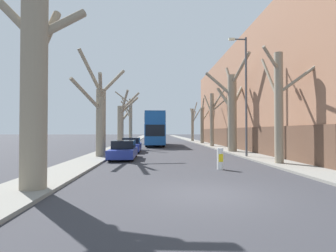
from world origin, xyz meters
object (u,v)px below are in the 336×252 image
street_tree_left_2 (122,122)px  street_tree_right_0 (279,104)px  street_tree_right_4 (193,123)px  street_tree_right_1 (232,108)px  traffic_bollard (220,159)px  double_decker_bus (155,127)px  parked_car_0 (124,150)px  street_tree_right_3 (202,124)px  parked_car_1 (131,145)px  street_tree_left_3 (130,118)px  street_tree_left_1 (100,114)px  street_tree_right_2 (213,116)px  lamp_post (245,91)px  street_tree_left_0 (34,71)px

street_tree_left_2 → street_tree_right_0: size_ratio=0.99×
street_tree_right_4 → street_tree_right_0: bearing=-89.8°
street_tree_right_1 → traffic_bollard: size_ratio=7.73×
double_decker_bus → parked_car_0: size_ratio=2.56×
street_tree_right_3 → double_decker_bus: 8.83m
street_tree_right_0 → street_tree_right_4: 34.96m
double_decker_bus → parked_car_1: size_ratio=2.71×
street_tree_left_3 → double_decker_bus: street_tree_left_3 is taller
street_tree_left_3 → double_decker_bus: (4.16, -6.33, -1.63)m
parked_car_1 → street_tree_left_1: bearing=-109.3°
street_tree_right_2 → double_decker_bus: street_tree_right_2 is taller
street_tree_right_1 → traffic_bollard: street_tree_right_1 is taller
street_tree_left_1 → street_tree_right_4: (11.46, 30.27, 0.27)m
street_tree_right_4 → double_decker_bus: 15.31m
street_tree_right_4 → street_tree_right_2: bearing=-89.8°
street_tree_left_1 → lamp_post: bearing=-2.6°
parked_car_1 → street_tree_right_2: bearing=38.4°
street_tree_right_1 → parked_car_0: street_tree_right_1 is taller
street_tree_right_1 → street_tree_right_2: street_tree_right_1 is taller
double_decker_bus → parked_car_1: double_decker_bus is taller
street_tree_right_4 → traffic_bollard: bearing=-96.0°
street_tree_right_1 → double_decker_bus: 14.48m
street_tree_right_1 → street_tree_right_2: (0.08, 8.55, -0.34)m
street_tree_left_0 → double_decker_bus: 28.20m
parked_car_0 → lamp_post: 10.15m
street_tree_left_3 → street_tree_right_3: size_ratio=1.19×
traffic_bollard → street_tree_left_3: bearing=104.4°
street_tree_right_1 → double_decker_bus: street_tree_right_1 is taller
street_tree_right_4 → parked_car_1: street_tree_right_4 is taller
street_tree_left_1 → street_tree_right_0: size_ratio=1.14×
street_tree_right_1 → parked_car_1: 10.26m
street_tree_right_2 → lamp_post: lamp_post is taller
street_tree_right_2 → street_tree_right_4: (-0.06, 17.28, -0.36)m
street_tree_right_1 → parked_car_0: (-9.57, -5.22, -3.63)m
street_tree_left_3 → street_tree_left_1: bearing=-90.0°
street_tree_right_0 → parked_car_1: bearing=134.1°
street_tree_left_3 → street_tree_right_1: size_ratio=0.97×
street_tree_right_0 → lamp_post: 4.47m
street_tree_left_2 → lamp_post: bearing=-48.0°
street_tree_left_3 → traffic_bollard: size_ratio=7.52×
street_tree_right_2 → lamp_post: (-0.52, -13.48, 1.14)m
street_tree_right_2 → traffic_bollard: 19.98m
street_tree_left_3 → street_tree_right_4: bearing=31.8°
street_tree_left_1 → street_tree_right_3: (11.72, 21.38, -0.07)m
street_tree_left_1 → traffic_bollard: 10.25m
street_tree_left_2 → traffic_bollard: 19.43m
street_tree_right_3 → parked_car_0: (-9.85, -22.15, -2.59)m
street_tree_left_0 → parked_car_0: size_ratio=1.75×
street_tree_left_0 → street_tree_left_3: size_ratio=0.94×
street_tree_right_2 → lamp_post: size_ratio=0.76×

